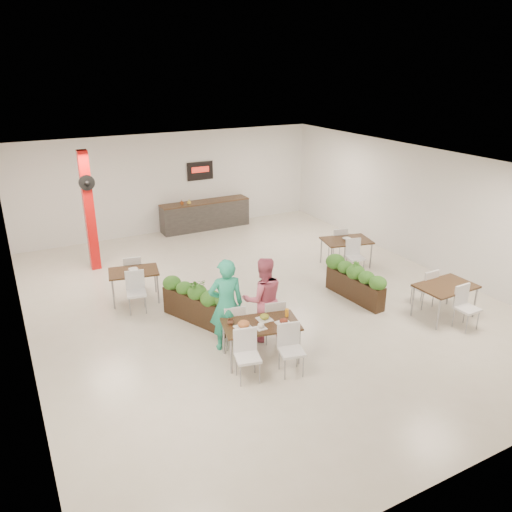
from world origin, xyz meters
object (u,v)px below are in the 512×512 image
Objects in this scene: main_table at (260,329)px; red_column at (89,210)px; diner_woman at (263,299)px; side_table_a at (134,276)px; diner_man at (226,305)px; side_table_c at (445,290)px; planter_right at (355,280)px; side_table_b at (346,244)px; planter_left at (198,301)px; service_counter at (205,214)px.

red_column is at bearing 106.95° from main_table.
diner_woman reaches higher than side_table_a.
diner_man is 4.86m from side_table_c.
diner_woman is 0.96× the size of planter_right.
red_column is 6.38m from main_table.
diner_woman is at bearing 163.65° from side_table_c.
side_table_a is at bearing 111.51° from main_table.
side_table_b is (4.29, 3.00, -0.00)m from main_table.
side_table_c is (4.35, -0.39, -0.01)m from main_table.
side_table_a is 1.00× the size of side_table_b.
diner_man is (-0.39, 0.65, 0.30)m from main_table.
diner_man is at bearing 120.83° from main_table.
red_column is 1.91× the size of side_table_b.
side_table_c is at bearing -179.04° from diner_man.
diner_man is 0.80m from diner_woman.
red_column is at bearing 132.43° from side_table_c.
planter_right reaches higher than side_table_c.
red_column is 6.90m from side_table_b.
side_table_c is (4.74, -1.04, -0.30)m from diner_man.
side_table_a is (-1.41, 3.57, -0.01)m from main_table.
side_table_a is (0.43, -2.46, -1.02)m from red_column.
planter_left is at bearing 169.75° from planter_right.
service_counter reaches higher than side_table_b.
side_table_c is (6.19, -6.42, -1.01)m from red_column.
planter_right is at bearing -155.12° from diner_woman.
side_table_c is at bearing -46.05° from red_column.
side_table_c is (4.86, -2.27, 0.12)m from planter_left.
planter_right is at bearing 124.64° from side_table_c.
diner_man is 1.12× the size of side_table_a.
side_table_a is at bearing -129.53° from service_counter.
planter_left is (-2.66, -6.01, 0.02)m from service_counter.
side_table_b is at bearing -66.52° from service_counter.
main_table is at bearing -131.72° from side_table_b.
diner_man is 1.15× the size of side_table_c.
diner_woman is 1.57m from planter_left.
planter_left is (-0.11, 1.23, -0.42)m from diner_man.
planter_right is at bearing -81.34° from service_counter.
side_table_a is (-1.82, 2.92, -0.25)m from diner_woman.
diner_man is at bearing 13.38° from diner_woman.
side_table_b is at bearing -26.31° from red_column.
planter_left is at bearing -71.32° from diner_man.
service_counter is 1.66× the size of planter_right.
side_table_c is at bearing -25.08° from planter_left.
diner_woman is at bearing -103.58° from service_counter.
main_table is 0.99× the size of diner_man.
side_table_a is 1.02× the size of side_table_c.
side_table_a is 5.72m from side_table_b.
service_counter reaches higher than diner_woman.
side_table_c is at bearing -75.61° from side_table_b.
planter_left is 1.00× the size of planter_right.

